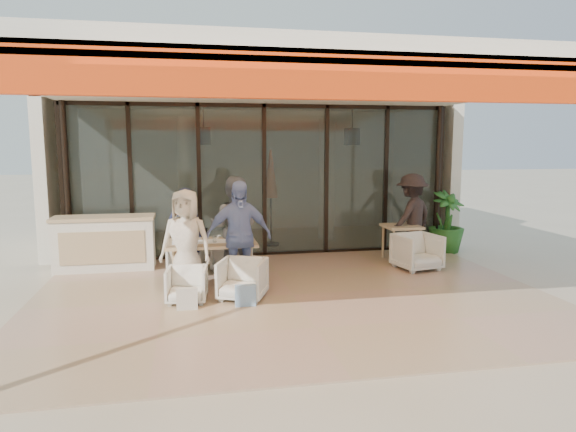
% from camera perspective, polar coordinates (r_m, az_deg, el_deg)
% --- Properties ---
extents(ground, '(70.00, 70.00, 0.00)m').
position_cam_1_polar(ground, '(8.19, 0.53, -8.89)').
color(ground, '#C6B293').
rests_on(ground, ground).
extents(terrace_floor, '(8.00, 6.00, 0.01)m').
position_cam_1_polar(terrace_floor, '(8.19, 0.53, -8.85)').
color(terrace_floor, tan).
rests_on(terrace_floor, ground).
extents(terrace_structure, '(8.00, 6.00, 3.40)m').
position_cam_1_polar(terrace_structure, '(7.62, 0.97, 14.55)').
color(terrace_structure, silver).
rests_on(terrace_structure, ground).
extents(glass_storefront, '(8.08, 0.10, 3.20)m').
position_cam_1_polar(glass_storefront, '(10.82, -2.66, 3.88)').
color(glass_storefront, '#9EADA3').
rests_on(glass_storefront, ground).
extents(interior_block, '(9.05, 3.62, 3.52)m').
position_cam_1_polar(interior_block, '(13.09, -4.14, 7.36)').
color(interior_block, silver).
rests_on(interior_block, ground).
extents(host_counter, '(1.85, 0.65, 1.04)m').
position_cam_1_polar(host_counter, '(10.26, -19.68, -2.83)').
color(host_counter, silver).
rests_on(host_counter, ground).
extents(dining_table, '(1.50, 0.90, 0.93)m').
position_cam_1_polar(dining_table, '(8.78, -8.56, -3.20)').
color(dining_table, tan).
rests_on(dining_table, ground).
extents(chair_far_left, '(0.74, 0.71, 0.66)m').
position_cam_1_polar(chair_far_left, '(9.77, -11.18, -4.26)').
color(chair_far_left, silver).
rests_on(chair_far_left, ground).
extents(chair_far_right, '(0.84, 0.81, 0.70)m').
position_cam_1_polar(chair_far_right, '(9.80, -6.26, -4.00)').
color(chair_far_right, silver).
rests_on(chair_far_right, ground).
extents(chair_near_left, '(0.65, 0.61, 0.60)m').
position_cam_1_polar(chair_near_left, '(7.93, -11.18, -7.34)').
color(chair_near_left, silver).
rests_on(chair_near_left, ground).
extents(chair_near_right, '(0.86, 0.84, 0.70)m').
position_cam_1_polar(chair_near_right, '(7.96, -5.09, -6.81)').
color(chair_near_right, silver).
rests_on(chair_near_right, ground).
extents(diner_navy, '(0.67, 0.52, 1.64)m').
position_cam_1_polar(diner_navy, '(9.19, -11.26, -1.93)').
color(diner_navy, '#171933').
rests_on(diner_navy, ground).
extents(diner_grey, '(1.05, 0.93, 1.82)m').
position_cam_1_polar(diner_grey, '(9.21, -6.05, -1.23)').
color(diner_grey, slate).
rests_on(diner_grey, ground).
extents(diner_cream, '(0.95, 0.77, 1.68)m').
position_cam_1_polar(diner_cream, '(8.30, -11.28, -2.85)').
color(diner_cream, beige).
rests_on(diner_cream, ground).
extents(diner_periwinkle, '(1.08, 0.51, 1.81)m').
position_cam_1_polar(diner_periwinkle, '(8.32, -5.50, -2.25)').
color(diner_periwinkle, '#768FC5').
rests_on(diner_periwinkle, ground).
extents(tote_bag_cream, '(0.30, 0.10, 0.34)m').
position_cam_1_polar(tote_bag_cream, '(7.59, -11.15, -9.10)').
color(tote_bag_cream, silver).
rests_on(tote_bag_cream, ground).
extents(tote_bag_blue, '(0.30, 0.10, 0.34)m').
position_cam_1_polar(tote_bag_blue, '(7.63, -4.75, -8.88)').
color(tote_bag_blue, '#99BFD8').
rests_on(tote_bag_blue, ground).
extents(side_table, '(0.70, 0.70, 0.74)m').
position_cam_1_polar(side_table, '(10.66, 12.50, -1.58)').
color(side_table, tan).
rests_on(side_table, ground).
extents(side_chair, '(0.87, 0.83, 0.77)m').
position_cam_1_polar(side_chair, '(10.03, 14.16, -3.70)').
color(side_chair, silver).
rests_on(side_chair, ground).
extents(standing_woman, '(1.33, 1.18, 1.78)m').
position_cam_1_polar(standing_woman, '(10.90, 13.57, -0.06)').
color(standing_woman, black).
rests_on(standing_woman, ground).
extents(potted_palm, '(0.98, 0.98, 1.36)m').
position_cam_1_polar(potted_palm, '(11.81, 17.20, -0.61)').
color(potted_palm, '#1E5919').
rests_on(potted_palm, ground).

